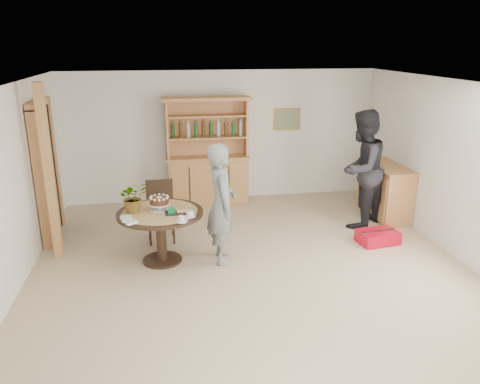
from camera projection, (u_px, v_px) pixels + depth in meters
name	position (u px, v px, depth m)	size (l,w,h in m)	color
ground	(256.00, 280.00, 6.16)	(7.00, 7.00, 0.00)	#C5B287
room_shell	(258.00, 151.00, 5.63)	(6.04, 7.04, 2.52)	white
doorway	(46.00, 170.00, 7.24)	(0.13, 1.10, 2.18)	black
pine_post	(49.00, 174.00, 6.48)	(0.12, 0.12, 2.50)	tan
hutch	(208.00, 168.00, 8.94)	(1.62, 0.54, 2.04)	tan
sideboard	(385.00, 191.00, 8.32)	(0.54, 1.26, 0.94)	tan
dining_table	(160.00, 222.00, 6.53)	(1.20, 1.20, 0.76)	black
dining_chair	(160.00, 207.00, 7.33)	(0.43, 0.43, 0.95)	black
birthday_cake	(159.00, 202.00, 6.49)	(0.30, 0.30, 0.20)	white
flower_vase	(133.00, 197.00, 6.41)	(0.38, 0.33, 0.42)	#3F7233
gift_tray	(176.00, 212.00, 6.39)	(0.30, 0.20, 0.08)	black
coffee_cup_a	(190.00, 214.00, 6.27)	(0.15, 0.15, 0.09)	white
coffee_cup_b	(182.00, 219.00, 6.09)	(0.15, 0.15, 0.08)	white
napkins	(128.00, 220.00, 6.12)	(0.24, 0.33, 0.03)	white
teen_boy	(221.00, 204.00, 6.49)	(0.62, 0.41, 1.71)	slate
adult_person	(361.00, 169.00, 7.74)	(0.96, 0.75, 1.97)	black
red_suitcase	(378.00, 237.00, 7.28)	(0.65, 0.48, 0.21)	#BA091F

